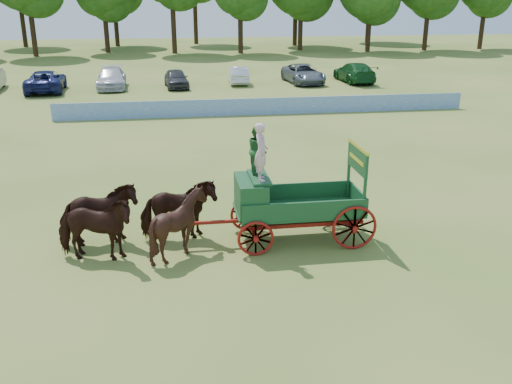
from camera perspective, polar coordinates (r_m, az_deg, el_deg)
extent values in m
plane|color=olive|center=(19.83, 12.61, -2.95)|extent=(160.00, 160.00, 0.00)
imported|color=black|center=(16.96, -15.84, -3.59)|extent=(2.49, 1.49, 1.96)
imported|color=black|center=(17.97, -15.45, -2.22)|extent=(2.46, 1.41, 1.96)
imported|color=black|center=(16.80, -7.69, -3.20)|extent=(1.79, 1.60, 1.97)
imported|color=black|center=(17.82, -7.78, -1.85)|extent=(2.42, 1.29, 1.96)
cube|color=#9E150F|center=(17.60, -0.50, -3.28)|extent=(0.12, 2.00, 0.12)
cube|color=#9E150F|center=(18.24, 8.88, -2.69)|extent=(0.12, 2.00, 0.12)
cube|color=#9E150F|center=(17.32, 4.69, -3.31)|extent=(3.80, 0.10, 0.12)
cube|color=#9E150F|center=(18.31, 3.91, -1.99)|extent=(3.80, 0.10, 0.12)
cube|color=#9E150F|center=(17.45, -3.43, -2.99)|extent=(2.80, 0.09, 0.09)
cube|color=#1B532A|center=(17.71, 4.31, -1.79)|extent=(3.80, 1.80, 0.10)
cube|color=#1B532A|center=(16.80, 5.00, -1.92)|extent=(3.80, 0.06, 0.55)
cube|color=#1B532A|center=(18.41, 3.73, 0.06)|extent=(3.80, 0.06, 0.55)
cube|color=#1B532A|center=(18.10, 10.15, -0.56)|extent=(0.06, 1.80, 0.55)
cube|color=#1B532A|center=(17.26, -0.51, -0.37)|extent=(0.85, 1.70, 1.05)
cube|color=#1B532A|center=(17.10, 0.32, 1.47)|extent=(0.55, 1.50, 0.08)
cube|color=#1B532A|center=(17.28, -1.75, -1.06)|extent=(0.10, 1.60, 0.65)
cube|color=#1B532A|center=(17.41, -1.15, -1.95)|extent=(0.55, 1.60, 0.06)
cube|color=#1B532A|center=(17.15, 10.86, 0.56)|extent=(0.08, 0.08, 1.80)
cube|color=#1B532A|center=(18.59, 9.26, 2.15)|extent=(0.08, 0.08, 1.80)
cube|color=#1B532A|center=(17.69, 10.14, 3.23)|extent=(0.07, 1.75, 0.75)
cube|color=gold|center=(17.58, 10.22, 4.48)|extent=(0.08, 1.80, 0.09)
cube|color=gold|center=(17.68, 10.02, 3.23)|extent=(0.02, 1.30, 0.12)
torus|color=#9E150F|center=(16.76, -0.03, -4.68)|extent=(1.09, 0.09, 1.09)
torus|color=#9E150F|center=(18.49, -0.92, -2.29)|extent=(1.09, 0.09, 1.09)
torus|color=#9E150F|center=(17.37, 9.82, -3.55)|extent=(1.39, 0.09, 1.39)
torus|color=#9E150F|center=(19.04, 8.06, -1.34)|extent=(1.39, 0.09, 1.39)
imported|color=#E6AFC1|center=(16.52, 0.51, 4.04)|extent=(0.41, 0.62, 1.71)
imported|color=#246029|center=(17.22, 0.14, 4.24)|extent=(0.55, 0.70, 1.44)
cube|color=#1D4C9E|center=(36.18, 1.00, 8.56)|extent=(26.00, 0.08, 1.05)
imported|color=navy|center=(47.48, -20.29, 10.37)|extent=(3.04, 5.97, 1.61)
imported|color=silver|center=(47.61, -14.25, 10.97)|extent=(2.44, 5.55, 1.58)
imported|color=#333338|center=(46.93, -7.98, 11.18)|extent=(2.08, 4.41, 1.46)
imported|color=silver|center=(48.63, -1.82, 11.62)|extent=(1.62, 4.35, 1.42)
imported|color=slate|center=(49.03, 4.74, 11.71)|extent=(3.04, 5.79, 1.55)
imported|color=#144C1E|center=(50.10, 9.81, 11.71)|extent=(2.53, 5.73, 1.63)
cylinder|color=#382314|center=(73.79, -21.37, 14.51)|extent=(0.60, 0.60, 5.11)
cylinder|color=#382314|center=(75.76, -14.72, 15.00)|extent=(0.60, 0.60, 4.40)
cylinder|color=#382314|center=(73.12, -8.22, 15.76)|extent=(0.60, 0.60, 5.61)
cylinder|color=#382314|center=(72.48, -1.56, 15.47)|extent=(0.60, 0.60, 4.51)
cylinder|color=#382314|center=(76.46, 4.45, 15.74)|extent=(0.60, 0.60, 4.77)
cylinder|color=#382314|center=(75.91, 11.18, 15.23)|extent=(0.60, 0.60, 4.28)
cylinder|color=#382314|center=(79.27, 16.62, 15.18)|extent=(0.60, 0.60, 4.85)
cylinder|color=#382314|center=(83.48, 21.62, 14.77)|extent=(0.60, 0.60, 4.69)
cylinder|color=#382314|center=(86.77, -22.23, 14.99)|extent=(0.60, 0.60, 5.16)
cylinder|color=#382314|center=(84.30, -13.79, 15.69)|extent=(0.60, 0.60, 5.01)
cylinder|color=#382314|center=(85.90, -6.06, 16.49)|extent=(0.60, 0.60, 5.93)
cylinder|color=#382314|center=(82.99, 3.92, 16.03)|extent=(0.60, 0.60, 4.73)
cylinder|color=#382314|center=(89.91, 11.12, 15.98)|extent=(0.60, 0.60, 4.68)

